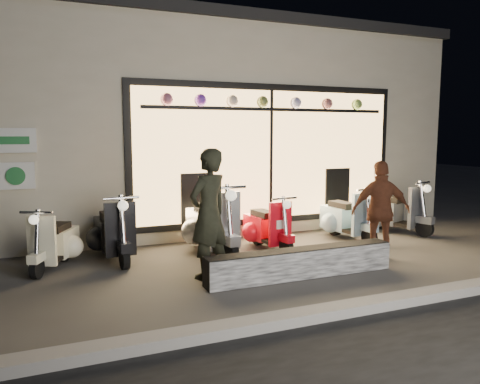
% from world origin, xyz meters
% --- Properties ---
extents(ground, '(40.00, 40.00, 0.00)m').
position_xyz_m(ground, '(0.00, 0.00, 0.00)').
color(ground, '#383533').
rests_on(ground, ground).
extents(kerb, '(40.00, 0.25, 0.12)m').
position_xyz_m(kerb, '(0.00, -2.00, 0.06)').
color(kerb, slate).
rests_on(kerb, ground).
extents(shop_building, '(10.20, 6.23, 4.20)m').
position_xyz_m(shop_building, '(0.00, 4.98, 2.10)').
color(shop_building, beige).
rests_on(shop_building, ground).
extents(graffiti_barrier, '(2.73, 0.28, 0.40)m').
position_xyz_m(graffiti_barrier, '(0.00, -0.65, 0.20)').
color(graffiti_barrier, black).
rests_on(graffiti_barrier, ground).
extents(scooter_silver, '(0.55, 1.58, 1.13)m').
position_xyz_m(scooter_silver, '(-0.69, 1.14, 0.45)').
color(scooter_silver, black).
rests_on(scooter_silver, ground).
extents(scooter_red, '(0.48, 1.27, 0.91)m').
position_xyz_m(scooter_red, '(0.26, 1.05, 0.36)').
color(scooter_red, black).
rests_on(scooter_red, ground).
extents(scooter_black, '(0.52, 1.42, 1.01)m').
position_xyz_m(scooter_black, '(-2.23, 1.38, 0.41)').
color(scooter_black, black).
rests_on(scooter_black, ground).
extents(scooter_cream, '(0.73, 1.20, 0.88)m').
position_xyz_m(scooter_cream, '(-3.07, 1.23, 0.35)').
color(scooter_cream, black).
rests_on(scooter_cream, ground).
extents(scooter_blue, '(0.50, 1.35, 0.96)m').
position_xyz_m(scooter_blue, '(1.96, 1.17, 0.39)').
color(scooter_blue, black).
rests_on(scooter_blue, ground).
extents(scooter_grey, '(0.77, 1.39, 1.00)m').
position_xyz_m(scooter_grey, '(3.16, 1.31, 0.40)').
color(scooter_grey, black).
rests_on(scooter_grey, ground).
extents(man, '(0.76, 0.66, 1.76)m').
position_xyz_m(man, '(-1.15, -0.16, 0.88)').
color(man, black).
rests_on(man, ground).
extents(woman, '(0.98, 0.66, 1.54)m').
position_xyz_m(woman, '(1.57, -0.34, 0.77)').
color(woman, '#5A2E1C').
rests_on(woman, ground).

